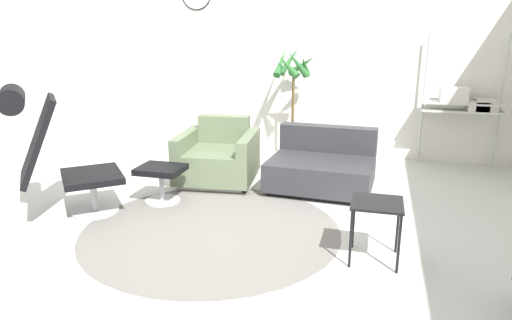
% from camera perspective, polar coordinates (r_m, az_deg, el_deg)
% --- Properties ---
extents(ground_plane, '(12.00, 12.00, 0.00)m').
position_cam_1_polar(ground_plane, '(4.06, -3.59, -8.73)').
color(ground_plane, silver).
extents(wall_back, '(12.00, 0.09, 2.80)m').
position_cam_1_polar(wall_back, '(6.52, 4.53, 13.17)').
color(wall_back, silver).
rests_on(wall_back, ground_plane).
extents(round_rug, '(2.27, 2.27, 0.01)m').
position_cam_1_polar(round_rug, '(4.09, -5.59, -8.58)').
color(round_rug, slate).
rests_on(round_rug, ground_plane).
extents(lounge_chair, '(1.09, 1.05, 1.24)m').
position_cam_1_polar(lounge_chair, '(4.48, -24.51, 2.09)').
color(lounge_chair, '#BCBCC1').
rests_on(lounge_chair, ground_plane).
extents(ottoman, '(0.45, 0.38, 0.38)m').
position_cam_1_polar(ottoman, '(4.71, -11.77, -2.01)').
color(ottoman, '#BCBCC1').
rests_on(ottoman, ground_plane).
extents(armchair_red, '(0.93, 0.96, 0.72)m').
position_cam_1_polar(armchair_red, '(5.30, -4.73, 0.20)').
color(armchair_red, silver).
rests_on(armchair_red, ground_plane).
extents(couch_low, '(1.16, 0.99, 0.64)m').
position_cam_1_polar(couch_low, '(5.12, 8.28, -0.95)').
color(couch_low, black).
rests_on(couch_low, ground_plane).
extents(side_table, '(0.38, 0.38, 0.47)m').
position_cam_1_polar(side_table, '(3.52, 14.85, -6.01)').
color(side_table, black).
rests_on(side_table, ground_plane).
extents(potted_plant, '(0.55, 0.55, 1.51)m').
position_cam_1_polar(potted_plant, '(6.17, 4.62, 7.34)').
color(potted_plant, brown).
rests_on(potted_plant, ground_plane).
extents(shelf_unit, '(0.97, 0.28, 1.66)m').
position_cam_1_polar(shelf_unit, '(6.30, 24.82, 6.57)').
color(shelf_unit, '#BCBCC1').
rests_on(shelf_unit, ground_plane).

